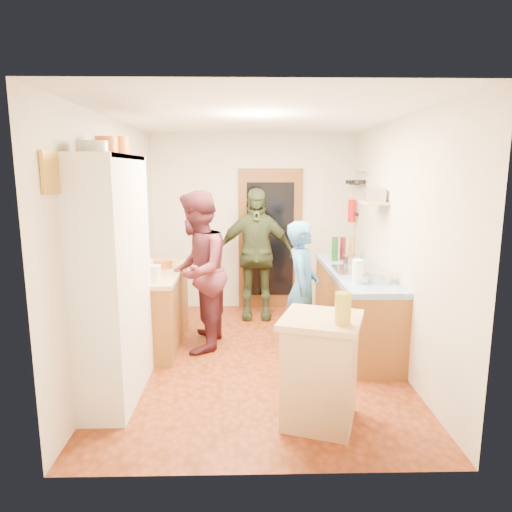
{
  "coord_description": "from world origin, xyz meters",
  "views": [
    {
      "loc": [
        -0.11,
        -4.81,
        2.06
      ],
      "look_at": [
        -0.0,
        0.15,
        1.13
      ],
      "focal_mm": 32.0,
      "sensor_mm": 36.0,
      "label": 1
    }
  ],
  "objects_px": {
    "person_hob": "(305,289)",
    "person_left": "(201,271)",
    "hutch_body": "(114,280)",
    "island_base": "(320,373)",
    "person_back": "(256,254)",
    "right_counter_base": "(354,308)"
  },
  "relations": [
    {
      "from": "person_hob",
      "to": "person_left",
      "type": "height_order",
      "value": "person_left"
    },
    {
      "from": "hutch_body",
      "to": "island_base",
      "type": "relative_size",
      "value": 2.56
    },
    {
      "from": "island_base",
      "to": "person_back",
      "type": "relative_size",
      "value": 0.47
    },
    {
      "from": "island_base",
      "to": "person_left",
      "type": "xyz_separation_m",
      "value": [
        -1.13,
        1.69,
        0.5
      ]
    },
    {
      "from": "person_left",
      "to": "hutch_body",
      "type": "bearing_deg",
      "value": -24.78
    },
    {
      "from": "person_hob",
      "to": "island_base",
      "type": "bearing_deg",
      "value": -170.29
    },
    {
      "from": "person_left",
      "to": "person_back",
      "type": "relative_size",
      "value": 1.01
    },
    {
      "from": "right_counter_base",
      "to": "person_hob",
      "type": "relative_size",
      "value": 1.45
    },
    {
      "from": "person_back",
      "to": "person_left",
      "type": "bearing_deg",
      "value": -120.86
    },
    {
      "from": "person_hob",
      "to": "person_back",
      "type": "distance_m",
      "value": 1.44
    },
    {
      "from": "hutch_body",
      "to": "person_back",
      "type": "distance_m",
      "value": 2.62
    },
    {
      "from": "hutch_body",
      "to": "person_back",
      "type": "relative_size",
      "value": 1.2
    },
    {
      "from": "person_hob",
      "to": "person_left",
      "type": "distance_m",
      "value": 1.22
    },
    {
      "from": "island_base",
      "to": "right_counter_base",
      "type": "bearing_deg",
      "value": 68.78
    },
    {
      "from": "hutch_body",
      "to": "person_left",
      "type": "bearing_deg",
      "value": 60.23
    },
    {
      "from": "hutch_body",
      "to": "right_counter_base",
      "type": "distance_m",
      "value": 2.9
    },
    {
      "from": "hutch_body",
      "to": "person_left",
      "type": "distance_m",
      "value": 1.34
    },
    {
      "from": "person_left",
      "to": "person_back",
      "type": "distance_m",
      "value": 1.28
    },
    {
      "from": "person_left",
      "to": "person_hob",
      "type": "bearing_deg",
      "value": 83.6
    },
    {
      "from": "right_counter_base",
      "to": "island_base",
      "type": "xyz_separation_m",
      "value": [
        -0.71,
        -1.83,
        0.01
      ]
    },
    {
      "from": "island_base",
      "to": "person_hob",
      "type": "distance_m",
      "value": 1.49
    },
    {
      "from": "island_base",
      "to": "person_hob",
      "type": "height_order",
      "value": "person_hob"
    }
  ]
}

